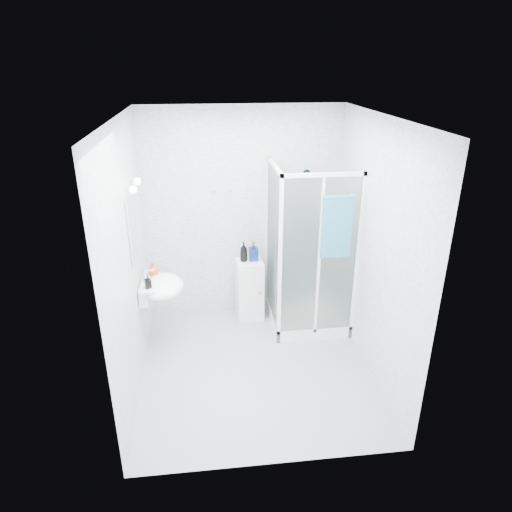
{
  "coord_description": "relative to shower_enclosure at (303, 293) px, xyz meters",
  "views": [
    {
      "loc": [
        -0.47,
        -4.02,
        3.06
      ],
      "look_at": [
        0.05,
        0.35,
        1.15
      ],
      "focal_mm": 32.0,
      "sensor_mm": 36.0,
      "label": 1
    }
  ],
  "objects": [
    {
      "name": "shower_enclosure",
      "position": [
        0.0,
        0.0,
        0.0
      ],
      "size": [
        0.9,
        0.95,
        2.0
      ],
      "color": "white",
      "rests_on": "ground"
    },
    {
      "name": "vanity_lights",
      "position": [
        -1.8,
        -0.32,
        1.47
      ],
      "size": [
        0.1,
        0.4,
        0.08
      ],
      "color": "silver",
      "rests_on": "room"
    },
    {
      "name": "soap_dispenser_black",
      "position": [
        -1.75,
        -0.46,
        0.49
      ],
      "size": [
        0.08,
        0.08,
        0.14
      ],
      "primitive_type": "imported",
      "rotation": [
        0.0,
        0.0,
        0.28
      ],
      "color": "black",
      "rests_on": "wall_basin"
    },
    {
      "name": "shampoo_bottle_b",
      "position": [
        -0.56,
        0.32,
        0.45
      ],
      "size": [
        0.11,
        0.11,
        0.24
      ],
      "primitive_type": "imported",
      "rotation": [
        0.0,
        0.0,
        0.04
      ],
      "color": "#0D1F52",
      "rests_on": "storage_cabinet"
    },
    {
      "name": "hand_towel",
      "position": [
        0.24,
        -0.4,
        1.0
      ],
      "size": [
        0.32,
        0.05,
        0.68
      ],
      "color": "teal",
      "rests_on": "shower_enclosure"
    },
    {
      "name": "wall_basin",
      "position": [
        -1.66,
        -0.32,
        0.35
      ],
      "size": [
        0.46,
        0.56,
        0.35
      ],
      "color": "white",
      "rests_on": "ground"
    },
    {
      "name": "wall_hooks",
      "position": [
        -0.92,
        0.49,
        1.17
      ],
      "size": [
        0.23,
        0.06,
        0.03
      ],
      "color": "silver",
      "rests_on": "room"
    },
    {
      "name": "shampoo_bottle_a",
      "position": [
        -0.68,
        0.31,
        0.45
      ],
      "size": [
        0.11,
        0.11,
        0.25
      ],
      "primitive_type": "imported",
      "rotation": [
        0.0,
        0.0,
        0.23
      ],
      "color": "black",
      "rests_on": "storage_cabinet"
    },
    {
      "name": "soap_dispenser_orange",
      "position": [
        -1.73,
        -0.16,
        0.49
      ],
      "size": [
        0.13,
        0.13,
        0.16
      ],
      "primitive_type": "imported",
      "rotation": [
        0.0,
        0.0,
        -0.07
      ],
      "color": "#B23F14",
      "rests_on": "wall_basin"
    },
    {
      "name": "room",
      "position": [
        -0.67,
        -0.77,
        0.85
      ],
      "size": [
        2.4,
        2.6,
        2.6
      ],
      "color": "white",
      "rests_on": "ground"
    },
    {
      "name": "mirror",
      "position": [
        -1.85,
        -0.32,
        1.05
      ],
      "size": [
        0.02,
        0.6,
        0.7
      ],
      "primitive_type": "cube",
      "color": "white",
      "rests_on": "room"
    },
    {
      "name": "storage_cabinet",
      "position": [
        -0.61,
        0.29,
        -0.06
      ],
      "size": [
        0.34,
        0.35,
        0.78
      ],
      "rotation": [
        0.0,
        0.0,
        0.05
      ],
      "color": "white",
      "rests_on": "ground"
    }
  ]
}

